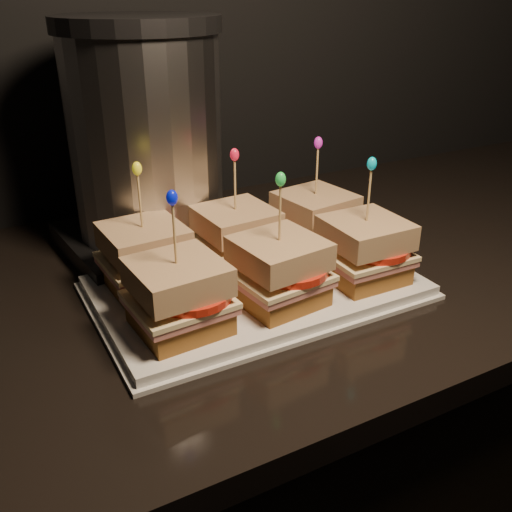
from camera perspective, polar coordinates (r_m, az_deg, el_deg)
name	(u,v)px	position (r m, az deg, el deg)	size (l,w,h in m)	color
cabinet	(314,477)	(1.18, 5.79, -21.09)	(2.29, 0.64, 0.90)	black
granite_slab	(327,259)	(0.90, 7.08, -0.26)	(2.33, 0.68, 0.03)	black
platter	(256,287)	(0.76, 0.00, -3.14)	(0.41, 0.25, 0.02)	silver
platter_rim	(256,291)	(0.76, 0.00, -3.54)	(0.42, 0.26, 0.01)	silver
sandwich_0_bread_bot	(147,276)	(0.75, -10.85, -1.98)	(0.09, 0.09, 0.03)	brown
sandwich_0_ham	(146,264)	(0.74, -10.96, -0.81)	(0.10, 0.10, 0.01)	#C8716A
sandwich_0_cheese	(145,259)	(0.74, -11.00, -0.33)	(0.11, 0.10, 0.01)	beige
sandwich_0_tomato	(155,254)	(0.74, -10.02, 0.21)	(0.09, 0.09, 0.01)	red
sandwich_0_bread_top	(144,239)	(0.73, -11.19, 1.68)	(0.10, 0.10, 0.03)	brown
sandwich_0_pick	(140,204)	(0.71, -11.50, 5.10)	(0.00, 0.00, 0.09)	tan
sandwich_0_frill	(137,169)	(0.70, -11.82, 8.56)	(0.01, 0.01, 0.02)	yellow
sandwich_1_bread_bot	(236,256)	(0.79, -1.99, 0.03)	(0.09, 0.09, 0.03)	brown
sandwich_1_ham	(236,244)	(0.79, -2.01, 1.16)	(0.10, 0.10, 0.01)	#C8716A
sandwich_1_cheese	(236,240)	(0.78, -2.02, 1.63)	(0.11, 0.10, 0.01)	beige
sandwich_1_tomato	(246,235)	(0.78, -1.04, 2.14)	(0.09, 0.09, 0.01)	red
sandwich_1_bread_top	(236,221)	(0.77, -2.05, 3.55)	(0.10, 0.10, 0.03)	brown
sandwich_1_pick	(235,188)	(0.76, -2.11, 6.81)	(0.00, 0.00, 0.09)	tan
sandwich_1_frill	(235,155)	(0.74, -2.16, 10.10)	(0.01, 0.01, 0.02)	red
sandwich_2_bread_bot	(314,238)	(0.85, 5.80, 1.81)	(0.09, 0.09, 0.03)	brown
sandwich_2_ham	(314,227)	(0.85, 5.85, 2.87)	(0.10, 0.10, 0.01)	#C8716A
sandwich_2_cheese	(314,223)	(0.84, 5.87, 3.31)	(0.11, 0.10, 0.01)	beige
sandwich_2_tomato	(324,218)	(0.84, 6.80, 3.78)	(0.09, 0.09, 0.01)	red
sandwich_2_bread_top	(315,205)	(0.83, 5.95, 5.11)	(0.10, 0.10, 0.03)	brown
sandwich_2_pick	(317,174)	(0.82, 6.10, 8.15)	(0.00, 0.00, 0.09)	tan
sandwich_2_frill	(318,143)	(0.81, 6.25, 11.20)	(0.01, 0.01, 0.02)	#C721B7
sandwich_3_bread_bot	(180,318)	(0.66, -7.60, -6.14)	(0.09, 0.09, 0.03)	brown
sandwich_3_ham	(179,305)	(0.65, -7.69, -4.84)	(0.10, 0.10, 0.01)	#C8716A
sandwich_3_cheese	(179,299)	(0.64, -7.73, -4.30)	(0.11, 0.10, 0.01)	beige
sandwich_3_tomato	(191,293)	(0.64, -6.56, -3.71)	(0.09, 0.09, 0.01)	red
sandwich_3_bread_top	(177,277)	(0.63, -7.88, -2.06)	(0.10, 0.10, 0.03)	brown
sandwich_3_pick	(175,238)	(0.61, -8.13, 1.81)	(0.00, 0.00, 0.09)	tan
sandwich_3_frill	(172,198)	(0.59, -8.40, 5.80)	(0.01, 0.01, 0.02)	#0812D4
sandwich_4_bread_bot	(278,291)	(0.70, 2.26, -3.55)	(0.09, 0.09, 0.03)	brown
sandwich_4_ham	(279,279)	(0.69, 2.28, -2.32)	(0.10, 0.10, 0.01)	#C8716A
sandwich_4_cheese	(279,274)	(0.69, 2.29, -1.81)	(0.11, 0.10, 0.01)	beige
sandwich_4_tomato	(290,268)	(0.69, 3.41, -1.23)	(0.09, 0.09, 0.01)	red
sandwich_4_bread_top	(279,253)	(0.68, 2.33, 0.32)	(0.10, 0.10, 0.03)	brown
sandwich_4_pick	(280,216)	(0.66, 2.40, 3.97)	(0.00, 0.00, 0.09)	tan
sandwich_4_frill	(281,179)	(0.65, 2.48, 7.69)	(0.01, 0.01, 0.02)	green
sandwich_5_bread_bot	(362,269)	(0.77, 10.59, -1.27)	(0.09, 0.09, 0.03)	brown
sandwich_5_ham	(363,257)	(0.76, 10.69, -0.12)	(0.10, 0.10, 0.01)	#C8716A
sandwich_5_cheese	(364,252)	(0.76, 10.73, 0.35)	(0.11, 0.10, 0.01)	beige
sandwich_5_tomato	(375,247)	(0.76, 11.77, 0.88)	(0.09, 0.09, 0.01)	red
sandwich_5_bread_top	(366,233)	(0.75, 10.91, 2.32)	(0.10, 0.10, 0.03)	brown
sandwich_5_pick	(369,198)	(0.73, 11.21, 5.66)	(0.00, 0.00, 0.09)	tan
sandwich_5_frill	(372,164)	(0.72, 11.51, 9.04)	(0.01, 0.01, 0.02)	#03A8BF
appliance_base	(154,237)	(0.90, -10.13, 1.87)	(0.26, 0.22, 0.03)	#262628
appliance_body	(146,137)	(0.85, -10.95, 11.60)	(0.22, 0.22, 0.28)	silver
appliance_lid	(136,23)	(0.83, -11.87, 21.81)	(0.23, 0.23, 0.02)	#262628
appliance	(146,141)	(0.86, -10.92, 11.25)	(0.26, 0.22, 0.34)	silver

